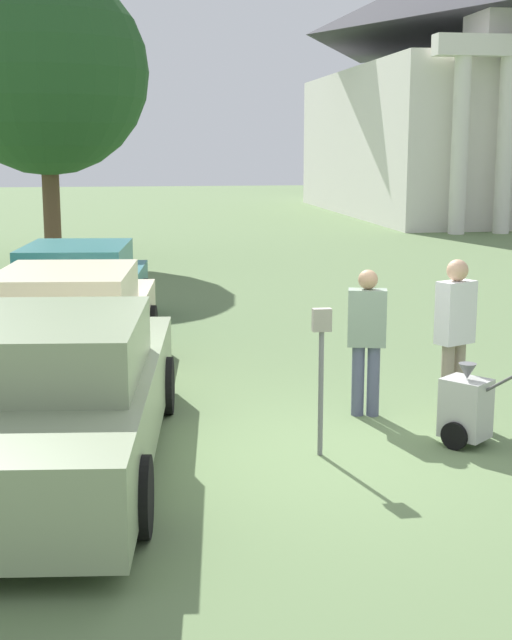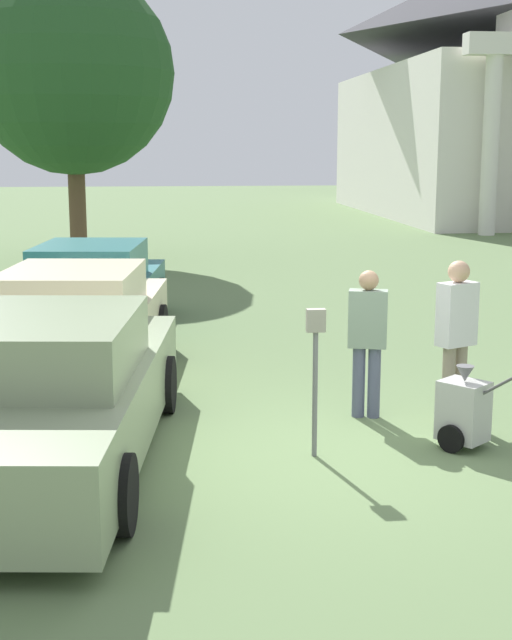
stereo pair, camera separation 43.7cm
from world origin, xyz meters
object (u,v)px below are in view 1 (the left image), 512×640
person_worker (367,334)px  parked_car_sage (54,397)px  person_supervisor (455,329)px  church (440,83)px  parked_car_cream (70,331)px  parking_meter (321,355)px  equipment_cart (466,408)px  parked_car_teal (79,294)px

person_worker → parked_car_sage: bearing=34.1°
person_supervisor → church: size_ratio=0.08×
parked_car_cream → person_supervisor: bearing=-19.3°
parking_meter → church: church is taller
person_worker → equipment_cart: bearing=138.0°
parked_car_teal → parking_meter: (2.52, -5.95, 0.33)m
parked_car_cream → person_supervisor: size_ratio=2.75×
parked_car_cream → parked_car_sage: bearing=-83.5°
parking_meter → person_supervisor: 1.92m
person_supervisor → equipment_cart: person_supervisor is taller
church → parked_car_sage: bearing=-116.1°
church → equipment_cart: bearing=-109.5°
parked_car_sage → church: church is taller
parked_car_sage → church: size_ratio=0.24×
person_worker → church: bearing=-96.2°
parked_car_cream → parked_car_teal: size_ratio=0.98×
parked_car_cream → person_supervisor: person_supervisor is taller
parked_car_teal → equipment_cart: bearing=-48.9°
parked_car_sage → parked_car_cream: bearing=96.5°
parked_car_teal → parking_meter: 6.47m
parked_car_cream → parked_car_teal: (-0.00, 3.00, -0.03)m
parked_car_teal → person_supervisor: size_ratio=2.81×
parked_car_cream → church: church is taller
parked_car_sage → parked_car_cream: size_ratio=1.10×
parked_car_cream → parking_meter: 3.89m
equipment_cart → church: bearing=31.3°
parked_car_sage → parking_meter: size_ratio=3.71×
parked_car_teal → person_supervisor: 6.58m
parked_car_teal → person_supervisor: person_supervisor is taller
parked_car_teal → parking_meter: parked_car_teal is taller
parked_car_cream → equipment_cart: 4.96m
parked_car_sage → parked_car_cream: parked_car_cream is taller
parked_car_sage → person_worker: person_worker is taller
parked_car_sage → parked_car_teal: size_ratio=1.08×
parked_car_teal → person_worker: bearing=-48.5°
parked_car_cream → parking_meter: bearing=-42.8°
equipment_cart → church: 31.94m
parking_meter → person_worker: person_worker is taller
person_supervisor → parked_car_teal: bearing=-75.7°
parked_car_sage → parked_car_teal: 5.88m
person_worker → church: church is taller
parked_car_sage → person_worker: 3.51m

